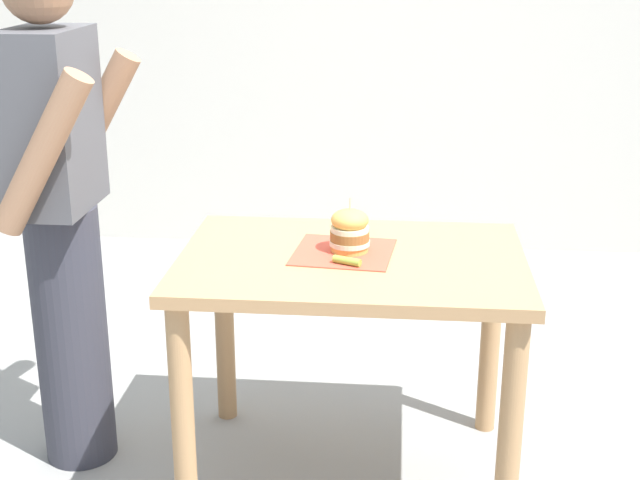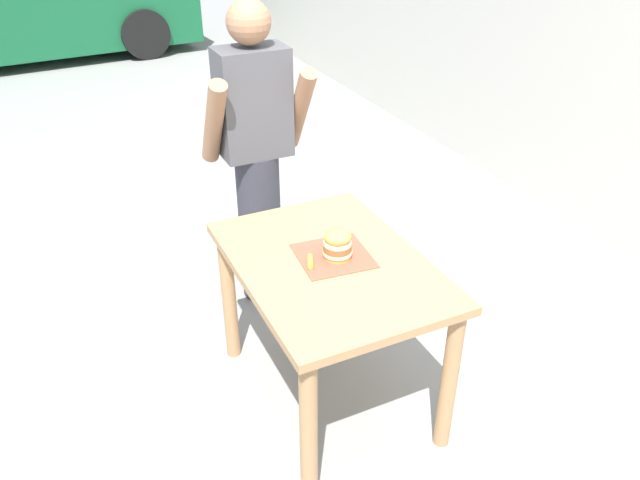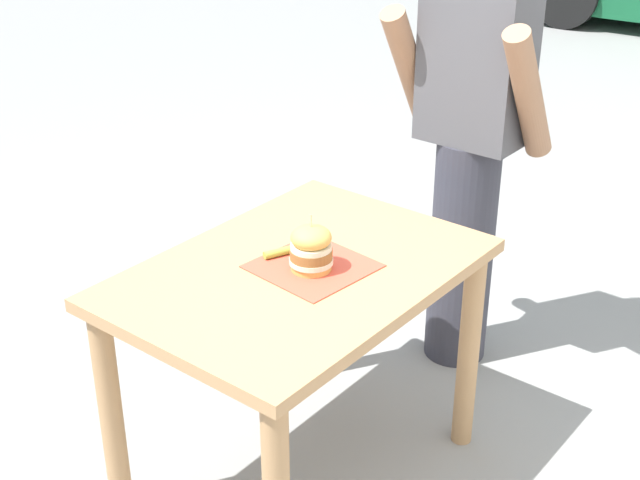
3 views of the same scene
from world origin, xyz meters
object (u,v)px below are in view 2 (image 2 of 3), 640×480
Objects in this scene: sandwich at (338,243)px; pickle_spear at (310,261)px; patio_table at (330,287)px; diner_across_table at (256,157)px; parked_car_near_curb at (27,1)px.

sandwich reaches higher than pickle_spear.
diner_across_table reaches higher than patio_table.
diner_across_table is at bearing -82.91° from parked_car_near_curb.
sandwich is 0.10× the size of diner_across_table.
patio_table is 0.21m from sandwich.
diner_across_table is at bearing 88.75° from patio_table.
sandwich is 0.93m from diner_across_table.
patio_table is 0.64× the size of diner_across_table.
parked_car_near_curb is at bearing 97.09° from diner_across_table.
parked_car_near_curb reaches higher than sandwich.
parked_car_near_curb is (-0.80, 6.44, -0.16)m from diner_across_table.
diner_across_table is at bearing 83.31° from pickle_spear.
parked_car_near_curb is (-0.82, 7.36, -0.12)m from sandwich.
pickle_spear is (-0.09, 0.01, 0.15)m from patio_table.
diner_across_table is at bearing 91.18° from sandwich.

